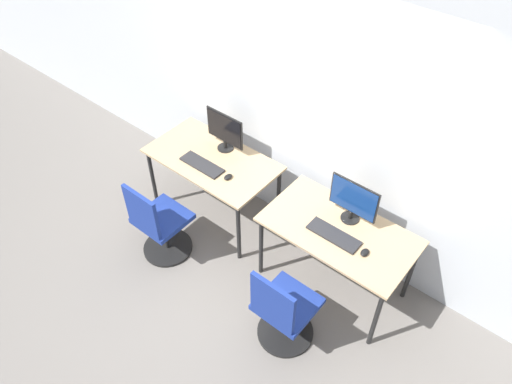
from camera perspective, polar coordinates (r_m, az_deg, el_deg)
ground_plane at (r=4.82m, az=-1.07°, el=-8.58°), size 20.00×20.00×0.00m
wall_back at (r=4.33m, az=5.87°, el=9.71°), size 12.00×0.05×2.80m
desk_left at (r=4.84m, az=-4.99°, el=3.18°), size 1.27×0.70×0.75m
monitor_left at (r=4.77m, az=-3.60°, el=7.04°), size 0.43×0.16×0.40m
keyboard_left at (r=4.72m, az=-6.19°, el=3.13°), size 0.45×0.15×0.02m
mouse_left at (r=4.56m, az=-3.20°, el=1.73°), size 0.06×0.09×0.03m
office_chair_left at (r=4.74m, az=-11.00°, el=-3.87°), size 0.48×0.48×0.90m
desk_right at (r=4.24m, az=9.39°, el=-4.95°), size 1.27×0.70×0.75m
monitor_right at (r=4.13m, az=11.07°, el=-0.94°), size 0.43×0.16×0.40m
keyboard_right at (r=4.12m, az=8.88°, el=-4.88°), size 0.45×0.15×0.02m
mouse_right at (r=4.04m, az=12.32°, el=-6.76°), size 0.06×0.09×0.03m
office_chair_right at (r=4.10m, az=3.11°, el=-13.63°), size 0.48×0.48×0.90m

